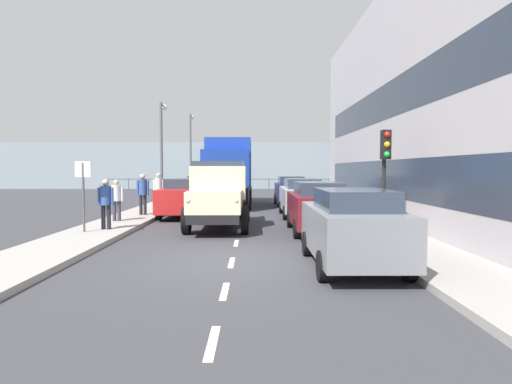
% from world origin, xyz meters
% --- Properties ---
extents(ground_plane, '(80.00, 80.00, 0.00)m').
position_xyz_m(ground_plane, '(0.00, -12.01, 0.00)').
color(ground_plane, '#38383D').
extents(sidewalk_left, '(2.09, 42.83, 0.15)m').
position_xyz_m(sidewalk_left, '(-4.65, -12.01, 0.07)').
color(sidewalk_left, '#9E9993').
rests_on(sidewalk_left, ground_plane).
extents(sidewalk_right, '(2.09, 42.83, 0.15)m').
position_xyz_m(sidewalk_right, '(4.65, -12.01, 0.07)').
color(sidewalk_right, '#9E9993').
rests_on(sidewalk_right, ground_plane).
extents(road_centreline_markings, '(0.12, 37.16, 0.01)m').
position_xyz_m(road_centreline_markings, '(0.00, -10.40, 0.00)').
color(road_centreline_markings, silver).
rests_on(road_centreline_markings, ground_plane).
extents(building_terrace, '(8.05, 24.71, 9.47)m').
position_xyz_m(building_terrace, '(-9.70, -7.00, 4.73)').
color(building_terrace, '#B7B2B7').
rests_on(building_terrace, ground_plane).
extents(sea_horizon, '(80.00, 0.80, 5.00)m').
position_xyz_m(sea_horizon, '(0.00, -36.43, 2.50)').
color(sea_horizon, '#84939E').
rests_on(sea_horizon, ground_plane).
extents(seawall_railing, '(28.08, 0.08, 1.20)m').
position_xyz_m(seawall_railing, '(-0.00, -32.83, 0.92)').
color(seawall_railing, '#4C5156').
rests_on(seawall_railing, ground_plane).
extents(truck_vintage_cream, '(2.17, 5.64, 2.43)m').
position_xyz_m(truck_vintage_cream, '(0.75, -5.53, 1.18)').
color(truck_vintage_cream, black).
rests_on(truck_vintage_cream, ground_plane).
extents(lorry_cargo_blue, '(2.58, 8.20, 3.87)m').
position_xyz_m(lorry_cargo_blue, '(0.93, -15.21, 2.08)').
color(lorry_cargo_blue, '#193899').
rests_on(lorry_cargo_blue, ground_plane).
extents(car_grey_kerbside_near, '(1.84, 3.94, 1.72)m').
position_xyz_m(car_grey_kerbside_near, '(-2.66, 0.55, 0.89)').
color(car_grey_kerbside_near, slate).
rests_on(car_grey_kerbside_near, ground_plane).
extents(car_maroon_kerbside_1, '(1.83, 4.05, 1.72)m').
position_xyz_m(car_maroon_kerbside_1, '(-2.66, -4.54, 0.89)').
color(car_maroon_kerbside_1, maroon).
rests_on(car_maroon_kerbside_1, ground_plane).
extents(car_silver_kerbside_2, '(1.83, 4.28, 1.72)m').
position_xyz_m(car_silver_kerbside_2, '(-2.66, -9.45, 0.90)').
color(car_silver_kerbside_2, '#B7BABF').
rests_on(car_silver_kerbside_2, ground_plane).
extents(car_navy_kerbside_3, '(1.78, 3.99, 1.72)m').
position_xyz_m(car_navy_kerbside_3, '(-2.66, -15.25, 0.89)').
color(car_navy_kerbside_3, navy).
rests_on(car_navy_kerbside_3, ground_plane).
extents(car_red_oppositeside_0, '(1.82, 4.70, 1.72)m').
position_xyz_m(car_red_oppositeside_0, '(2.66, -9.53, 0.90)').
color(car_red_oppositeside_0, '#B21E1E').
rests_on(car_red_oppositeside_0, ground_plane).
extents(car_white_oppositeside_1, '(1.88, 4.24, 1.72)m').
position_xyz_m(car_white_oppositeside_1, '(2.66, -16.12, 0.90)').
color(car_white_oppositeside_1, white).
rests_on(car_white_oppositeside_1, ground_plane).
extents(pedestrian_with_bag, '(0.53, 0.34, 1.67)m').
position_xyz_m(pedestrian_with_bag, '(4.41, -4.34, 1.13)').
color(pedestrian_with_bag, black).
rests_on(pedestrian_with_bag, sidewalk_right).
extents(pedestrian_strolling, '(0.53, 0.34, 1.59)m').
position_xyz_m(pedestrian_strolling, '(4.77, -6.59, 1.08)').
color(pedestrian_strolling, '#383342').
rests_on(pedestrian_strolling, sidewalk_right).
extents(pedestrian_by_lamp, '(0.53, 0.34, 1.79)m').
position_xyz_m(pedestrian_by_lamp, '(4.34, -8.82, 1.21)').
color(pedestrian_by_lamp, black).
rests_on(pedestrian_by_lamp, sidewalk_right).
extents(pedestrian_near_railing, '(0.53, 0.34, 1.82)m').
position_xyz_m(pedestrian_near_railing, '(4.03, -10.54, 1.23)').
color(pedestrian_near_railing, '#4C473D').
rests_on(pedestrian_near_railing, sidewalk_right).
extents(traffic_light_near, '(0.28, 0.41, 3.20)m').
position_xyz_m(traffic_light_near, '(-4.56, -3.35, 2.47)').
color(traffic_light_near, black).
rests_on(traffic_light_near, sidewalk_left).
extents(lamp_post_promenade, '(0.32, 1.14, 5.69)m').
position_xyz_m(lamp_post_promenade, '(4.63, -14.20, 3.59)').
color(lamp_post_promenade, '#59595B').
rests_on(lamp_post_promenade, sidewalk_right).
extents(lamp_post_far, '(0.32, 1.14, 6.30)m').
position_xyz_m(lamp_post_far, '(4.47, -24.05, 3.92)').
color(lamp_post_far, '#59595B').
rests_on(lamp_post_far, sidewalk_right).
extents(street_sign, '(0.50, 0.07, 2.25)m').
position_xyz_m(street_sign, '(4.90, -3.73, 1.68)').
color(street_sign, '#4C4C4C').
rests_on(street_sign, sidewalk_right).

